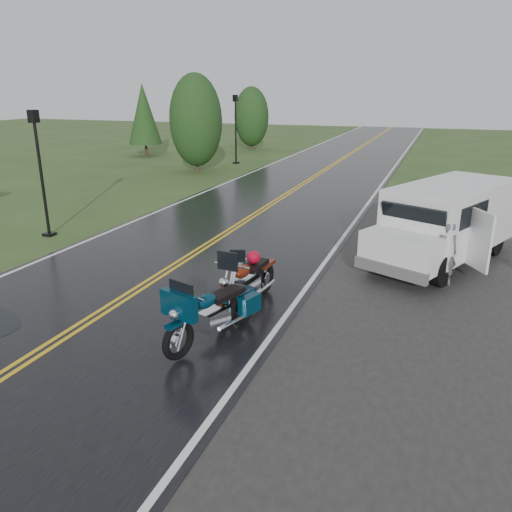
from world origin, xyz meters
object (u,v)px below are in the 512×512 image
(van_white, at_px, (381,230))
(lamp_post_near_left, at_px, (41,174))
(lamp_post_far_left, at_px, (236,129))
(motorcycle_red, at_px, (225,292))
(motorcycle_teal, at_px, (178,325))
(person_at_van, at_px, (445,255))
(motorcycle_silver, at_px, (238,278))

(van_white, bearing_deg, lamp_post_near_left, -153.24)
(lamp_post_near_left, bearing_deg, lamp_post_far_left, 92.26)
(motorcycle_red, distance_m, lamp_post_far_left, 23.82)
(motorcycle_red, relative_size, motorcycle_teal, 1.03)
(motorcycle_teal, bearing_deg, lamp_post_far_left, 127.32)
(van_white, relative_size, lamp_post_near_left, 1.39)
(lamp_post_far_left, bearing_deg, motorcycle_red, -67.96)
(motorcycle_teal, bearing_deg, person_at_van, 68.95)
(motorcycle_red, relative_size, lamp_post_near_left, 0.62)
(motorcycle_silver, bearing_deg, motorcycle_red, -97.90)
(motorcycle_red, bearing_deg, person_at_van, 49.72)
(motorcycle_teal, bearing_deg, lamp_post_near_left, 161.63)
(lamp_post_far_left, bearing_deg, lamp_post_near_left, -87.74)
(motorcycle_silver, distance_m, lamp_post_near_left, 8.58)
(motorcycle_silver, height_order, lamp_post_far_left, lamp_post_far_left)
(motorcycle_silver, height_order, van_white, van_white)
(lamp_post_far_left, bearing_deg, van_white, -56.91)
(motorcycle_red, bearing_deg, van_white, 67.25)
(person_at_van, bearing_deg, lamp_post_near_left, -19.90)
(lamp_post_near_left, bearing_deg, motorcycle_red, -26.49)
(van_white, xyz_separation_m, lamp_post_far_left, (-11.43, 17.54, 1.07))
(motorcycle_silver, height_order, lamp_post_near_left, lamp_post_near_left)
(van_white, relative_size, person_at_van, 3.49)
(person_at_van, height_order, lamp_post_near_left, lamp_post_near_left)
(motorcycle_red, relative_size, lamp_post_far_left, 0.58)
(motorcycle_red, xyz_separation_m, motorcycle_silver, (-0.25, 1.26, -0.17))
(lamp_post_near_left, distance_m, lamp_post_far_left, 17.96)
(lamp_post_near_left, bearing_deg, van_white, 2.20)
(motorcycle_red, xyz_separation_m, lamp_post_far_left, (-8.92, 22.04, 1.44))
(lamp_post_far_left, bearing_deg, motorcycle_silver, -67.36)
(motorcycle_silver, bearing_deg, lamp_post_near_left, 141.13)
(lamp_post_far_left, bearing_deg, person_at_van, -54.28)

